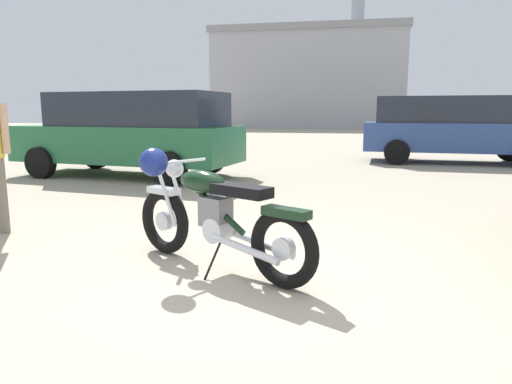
{
  "coord_description": "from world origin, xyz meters",
  "views": [
    {
      "loc": [
        0.99,
        -3.55,
        1.38
      ],
      "look_at": [
        -0.23,
        1.13,
        0.54
      ],
      "focal_mm": 32.93,
      "sensor_mm": 36.0,
      "label": 1
    }
  ],
  "objects": [
    {
      "name": "dark_sedan_left",
      "position": [
        -4.03,
        5.35,
        0.94
      ],
      "size": [
        4.83,
        2.26,
        1.74
      ],
      "rotation": [
        0.0,
        0.0,
        3.06
      ],
      "color": "black",
      "rests_on": "ground_plane"
    },
    {
      "name": "vintage_motorcycle",
      "position": [
        -0.4,
        0.22,
        0.49
      ],
      "size": [
        1.93,
        0.99,
        1.07
      ],
      "rotation": [
        0.0,
        0.0,
        2.7
      ],
      "color": "black",
      "rests_on": "ground_plane"
    },
    {
      "name": "ground_plane",
      "position": [
        0.0,
        0.0,
        0.0
      ],
      "size": [
        80.0,
        80.0,
        0.0
      ],
      "primitive_type": "plane",
      "color": "tan"
    },
    {
      "name": "silver_sedan_mid",
      "position": [
        2.86,
        9.83,
        0.94
      ],
      "size": [
        4.72,
        2.02,
        1.74
      ],
      "rotation": [
        0.0,
        0.0,
        -0.01
      ],
      "color": "black",
      "rests_on": "ground_plane"
    },
    {
      "name": "pale_sedan_back",
      "position": [
        -6.48,
        9.69,
        0.92
      ],
      "size": [
        3.99,
        2.0,
        1.78
      ],
      "rotation": [
        0.0,
        0.0,
        0.06
      ],
      "color": "black",
      "rests_on": "ground_plane"
    },
    {
      "name": "industrial_building",
      "position": [
        -4.7,
        36.83,
        3.91
      ],
      "size": [
        15.38,
        11.57,
        15.8
      ],
      "rotation": [
        0.0,
        0.0,
        0.05
      ],
      "color": "#9EA0A8",
      "rests_on": "ground_plane"
    }
  ]
}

